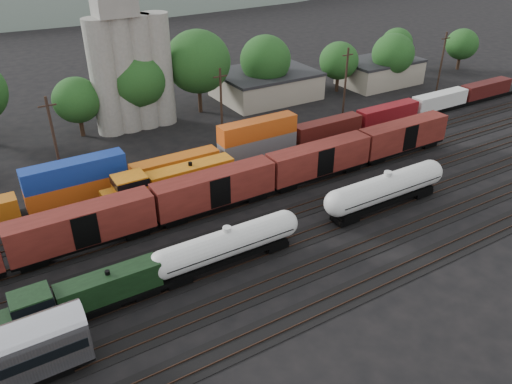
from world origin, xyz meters
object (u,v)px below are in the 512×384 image
orange_locomotive (168,184)px  grain_silo (129,60)px  green_locomotive (80,298)px  tank_car_a (228,244)px

orange_locomotive → grain_silo: grain_silo is taller
green_locomotive → orange_locomotive: 20.83m
tank_car_a → orange_locomotive: 15.00m
tank_car_a → orange_locomotive: (-0.15, 15.00, 0.04)m
orange_locomotive → grain_silo: size_ratio=0.64×
orange_locomotive → grain_silo: (5.17, 26.00, 8.63)m
green_locomotive → grain_silo: size_ratio=0.53×
green_locomotive → grain_silo: bearing=64.4°
tank_car_a → grain_silo: size_ratio=0.57×
green_locomotive → tank_car_a: 14.61m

